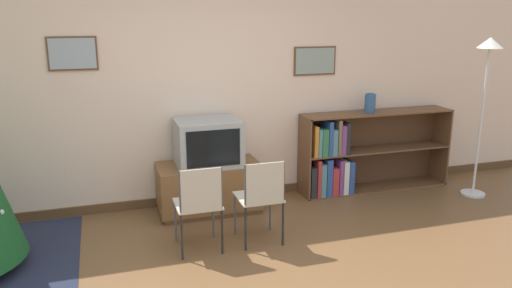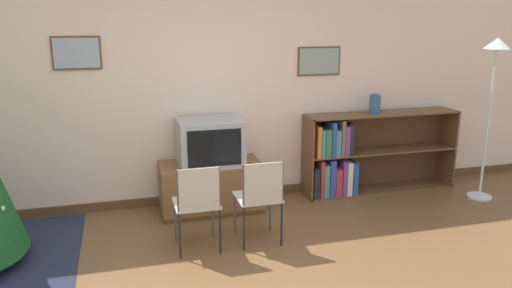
{
  "view_description": "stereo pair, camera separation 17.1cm",
  "coord_description": "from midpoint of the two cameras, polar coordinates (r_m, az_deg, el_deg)",
  "views": [
    {
      "loc": [
        -1.08,
        -3.21,
        2.1
      ],
      "look_at": [
        0.3,
        1.17,
        0.89
      ],
      "focal_mm": 35.0,
      "sensor_mm": 36.0,
      "label": 1
    },
    {
      "loc": [
        -0.92,
        -3.26,
        2.1
      ],
      "look_at": [
        0.3,
        1.17,
        0.89
      ],
      "focal_mm": 35.0,
      "sensor_mm": 36.0,
      "label": 2
    }
  ],
  "objects": [
    {
      "name": "wall_back",
      "position": [
        5.53,
        -7.03,
        6.87
      ],
      "size": [
        8.79,
        0.11,
        2.7
      ],
      "color": "beige",
      "rests_on": "ground_plane"
    },
    {
      "name": "tv_console",
      "position": [
        5.45,
        -6.29,
        -4.97
      ],
      "size": [
        1.09,
        0.56,
        0.53
      ],
      "color": "brown",
      "rests_on": "ground_plane"
    },
    {
      "name": "television",
      "position": [
        5.3,
        -6.43,
        0.19
      ],
      "size": [
        0.67,
        0.53,
        0.49
      ],
      "color": "#9E9E99",
      "rests_on": "tv_console"
    },
    {
      "name": "folding_chair_left",
      "position": [
        4.47,
        -7.6,
        -6.73
      ],
      "size": [
        0.4,
        0.4,
        0.82
      ],
      "color": "#BCB29E",
      "rests_on": "ground_plane"
    },
    {
      "name": "folding_chair_right",
      "position": [
        4.59,
        -0.46,
        -5.99
      ],
      "size": [
        0.4,
        0.4,
        0.82
      ],
      "color": "#BCB29E",
      "rests_on": "ground_plane"
    },
    {
      "name": "bookshelf",
      "position": [
        6.05,
        9.88,
        -1.33
      ],
      "size": [
        1.89,
        0.36,
        0.96
      ],
      "color": "brown",
      "rests_on": "ground_plane"
    },
    {
      "name": "vase",
      "position": [
        6.02,
        12.11,
        4.63
      ],
      "size": [
        0.13,
        0.13,
        0.23
      ],
      "color": "#335684",
      "rests_on": "bookshelf"
    },
    {
      "name": "standing_lamp",
      "position": [
        6.17,
        24.12,
        7.1
      ],
      "size": [
        0.28,
        0.28,
        1.84
      ],
      "color": "silver",
      "rests_on": "ground_plane"
    }
  ]
}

